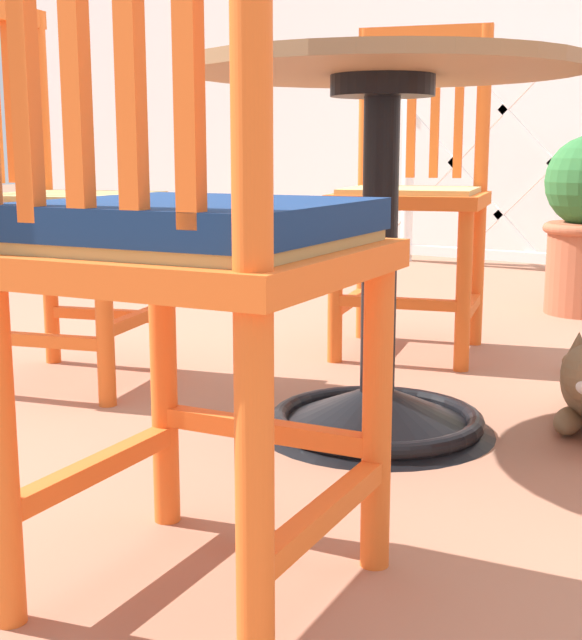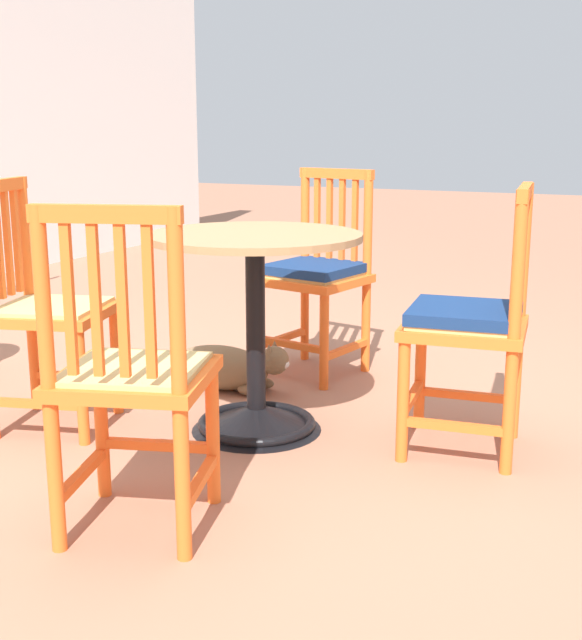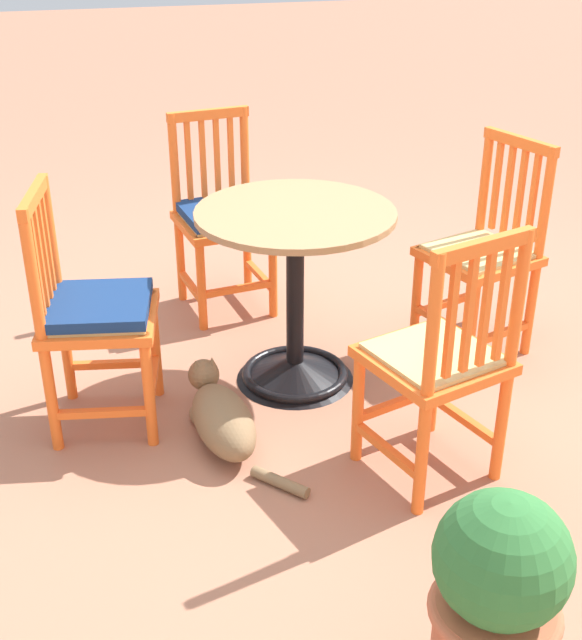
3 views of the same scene
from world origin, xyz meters
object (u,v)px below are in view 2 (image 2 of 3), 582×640
at_px(cafe_table, 256,355).
at_px(orange_chair_at_corner, 317,276).
at_px(orange_chair_near_fence, 471,324).
at_px(orange_chair_by_planter, 132,380).
at_px(orange_chair_facing_out, 45,312).
at_px(tabby_cat, 228,368).

distance_m(cafe_table, orange_chair_at_corner, 0.80).
bearing_deg(orange_chair_near_fence, orange_chair_by_planter, 145.62).
bearing_deg(orange_chair_near_fence, orange_chair_facing_out, 106.58).
xyz_separation_m(cafe_table, tabby_cat, (0.37, 0.34, -0.19)).
bearing_deg(orange_chair_at_corner, orange_chair_by_planter, -173.72).
bearing_deg(orange_chair_near_fence, cafe_table, 101.17).
bearing_deg(cafe_table, orange_chair_facing_out, 111.88).
relative_size(cafe_table, orange_chair_at_corner, 0.83).
height_order(orange_chair_by_planter, tabby_cat, orange_chair_by_planter).
distance_m(orange_chair_by_planter, tabby_cat, 1.31).
bearing_deg(orange_chair_facing_out, orange_chair_by_planter, -124.56).
xyz_separation_m(orange_chair_near_fence, orange_chair_facing_out, (-0.44, 1.46, -0.01)).
height_order(orange_chair_near_fence, orange_chair_by_planter, same).
relative_size(orange_chair_near_fence, orange_chair_at_corner, 1.00).
height_order(orange_chair_at_corner, tabby_cat, orange_chair_at_corner).
bearing_deg(tabby_cat, cafe_table, -137.73).
bearing_deg(cafe_table, tabby_cat, 42.27).
bearing_deg(orange_chair_facing_out, orange_chair_at_corner, -30.04).
height_order(cafe_table, orange_chair_facing_out, orange_chair_facing_out).
distance_m(orange_chair_facing_out, tabby_cat, 0.83).
height_order(cafe_table, orange_chair_by_planter, orange_chair_by_planter).
bearing_deg(tabby_cat, orange_chair_near_fence, -101.63).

